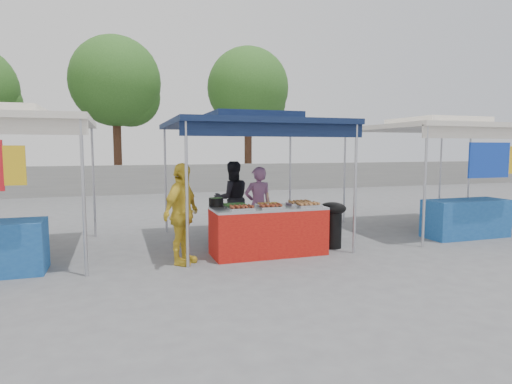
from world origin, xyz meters
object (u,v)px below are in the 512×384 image
object	(u,v)px
wok_burner	(332,221)
cooking_pot	(216,202)
vendor_table	(268,231)
customer_person	(182,214)
helper_man	(232,199)
vendor_woman	(258,205)

from	to	relation	value
wok_burner	cooking_pot	bearing A→B (deg)	-168.00
vendor_table	customer_person	bearing A→B (deg)	-173.90
vendor_table	wok_burner	world-z (taller)	wok_burner
vendor_table	customer_person	world-z (taller)	customer_person
wok_burner	customer_person	distance (m)	2.90
customer_person	wok_burner	bearing A→B (deg)	-46.29
helper_man	vendor_table	bearing A→B (deg)	94.86
wok_burner	customer_person	bearing A→B (deg)	-155.22
vendor_table	vendor_woman	world-z (taller)	vendor_woman
wok_burner	helper_man	world-z (taller)	helper_man
vendor_woman	helper_man	distance (m)	0.93
vendor_table	wok_burner	bearing A→B (deg)	4.50
customer_person	cooking_pot	bearing A→B (deg)	-13.20
vendor_table	vendor_woman	xyz separation A→B (m)	(0.11, 0.91, 0.34)
wok_burner	vendor_woman	world-z (taller)	vendor_woman
vendor_table	cooking_pot	bearing A→B (deg)	155.60
cooking_pot	customer_person	world-z (taller)	customer_person
cooking_pot	customer_person	distance (m)	0.90
cooking_pot	wok_burner	bearing A→B (deg)	-7.41
cooking_pot	vendor_table	bearing A→B (deg)	-24.40
wok_burner	helper_man	distance (m)	2.28
vendor_table	helper_man	size ratio (longest dim) A/B	1.24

